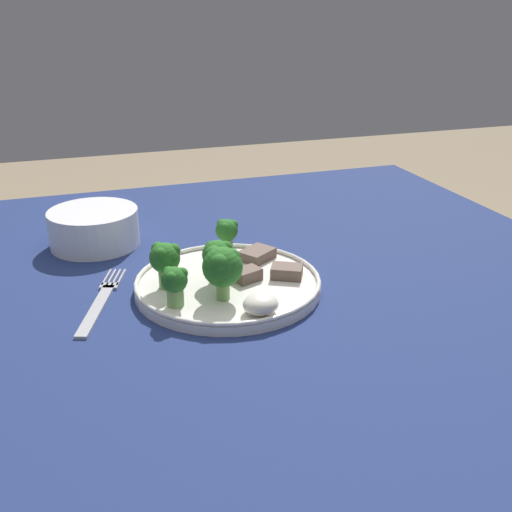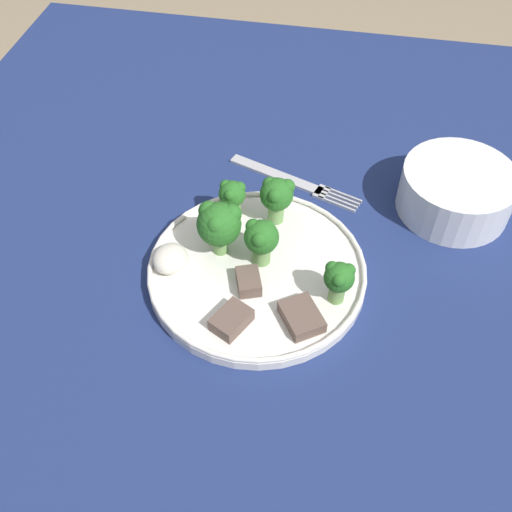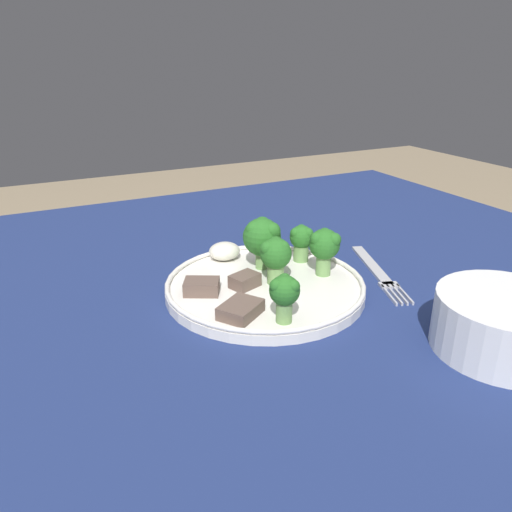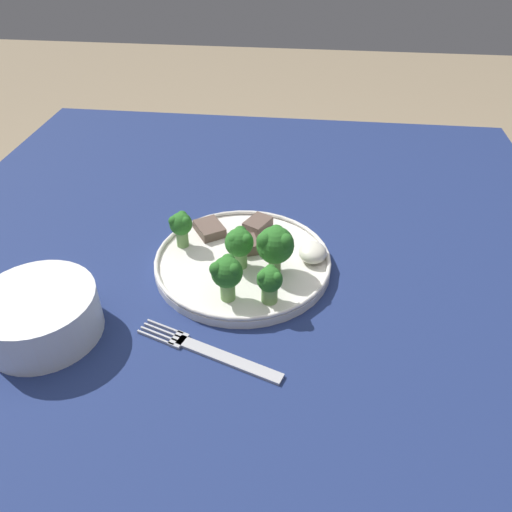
# 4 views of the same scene
# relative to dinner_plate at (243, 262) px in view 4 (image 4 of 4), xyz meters

# --- Properties ---
(table) EXTENTS (1.12, 1.01, 0.75)m
(table) POSITION_rel_dinner_plate_xyz_m (-0.01, 0.01, -0.11)
(table) COLOR navy
(table) RESTS_ON ground_plane
(dinner_plate) EXTENTS (0.25, 0.25, 0.02)m
(dinner_plate) POSITION_rel_dinner_plate_xyz_m (0.00, 0.00, 0.00)
(dinner_plate) COLOR white
(dinner_plate) RESTS_ON table
(fork) EXTENTS (0.08, 0.18, 0.00)m
(fork) POSITION_rel_dinner_plate_xyz_m (-0.16, 0.02, -0.01)
(fork) COLOR #B2B2B7
(fork) RESTS_ON table
(cream_bowl) EXTENTS (0.14, 0.14, 0.06)m
(cream_bowl) POSITION_rel_dinner_plate_xyz_m (-0.15, 0.22, 0.02)
(cream_bowl) COLOR white
(cream_bowl) RESTS_ON table
(broccoli_floret_near_rim_left) EXTENTS (0.04, 0.04, 0.06)m
(broccoli_floret_near_rim_left) POSITION_rel_dinner_plate_xyz_m (-0.08, 0.01, 0.04)
(broccoli_floret_near_rim_left) COLOR #709E56
(broccoli_floret_near_rim_left) RESTS_ON dinner_plate
(broccoli_floret_center_left) EXTENTS (0.05, 0.05, 0.07)m
(broccoli_floret_center_left) POSITION_rel_dinner_plate_xyz_m (-0.02, -0.05, 0.05)
(broccoli_floret_center_left) COLOR #709E56
(broccoli_floret_center_left) RESTS_ON dinner_plate
(broccoli_floret_back_left) EXTENTS (0.03, 0.03, 0.05)m
(broccoli_floret_back_left) POSITION_rel_dinner_plate_xyz_m (-0.08, -0.05, 0.03)
(broccoli_floret_back_left) COLOR #709E56
(broccoli_floret_back_left) RESTS_ON dinner_plate
(broccoli_floret_front_left) EXTENTS (0.04, 0.04, 0.06)m
(broccoli_floret_front_left) POSITION_rel_dinner_plate_xyz_m (-0.01, 0.00, 0.04)
(broccoli_floret_front_left) COLOR #709E56
(broccoli_floret_front_left) RESTS_ON dinner_plate
(broccoli_floret_center_back) EXTENTS (0.03, 0.03, 0.05)m
(broccoli_floret_center_back) POSITION_rel_dinner_plate_xyz_m (0.02, 0.09, 0.04)
(broccoli_floret_center_back) COLOR #709E56
(broccoli_floret_center_back) RESTS_ON dinner_plate
(meat_slice_front_slice) EXTENTS (0.04, 0.03, 0.02)m
(meat_slice_front_slice) POSITION_rel_dinner_plate_xyz_m (0.03, -0.00, 0.01)
(meat_slice_front_slice) COLOR brown
(meat_slice_front_slice) RESTS_ON dinner_plate
(meat_slice_middle_slice) EXTENTS (0.05, 0.05, 0.02)m
(meat_slice_middle_slice) POSITION_rel_dinner_plate_xyz_m (0.08, -0.01, 0.01)
(meat_slice_middle_slice) COLOR brown
(meat_slice_middle_slice) RESTS_ON dinner_plate
(meat_slice_rear_slice) EXTENTS (0.06, 0.06, 0.01)m
(meat_slice_rear_slice) POSITION_rel_dinner_plate_xyz_m (0.06, 0.06, 0.01)
(meat_slice_rear_slice) COLOR brown
(meat_slice_rear_slice) RESTS_ON dinner_plate
(sauce_dollop) EXTENTS (0.04, 0.04, 0.02)m
(sauce_dollop) POSITION_rel_dinner_plate_xyz_m (0.01, -0.10, 0.01)
(sauce_dollop) COLOR silver
(sauce_dollop) RESTS_ON dinner_plate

